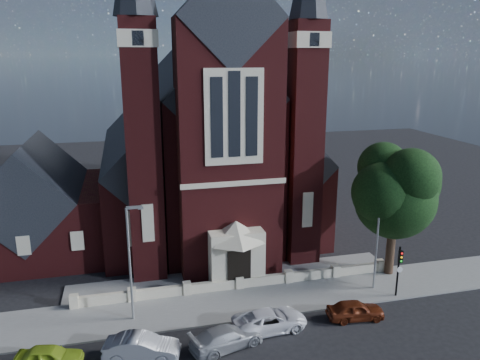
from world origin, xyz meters
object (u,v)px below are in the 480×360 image
object	(u,v)px
parish_hall	(35,209)
car_dark_red	(355,310)
street_lamp_left	(131,257)
car_silver_b	(227,337)
church	(202,145)
street_lamp_right	(379,233)
car_lime_van	(50,357)
car_white_suv	(270,320)
traffic_signal	(399,265)
street_tree	(399,194)
car_silver_a	(142,347)

from	to	relation	value
parish_hall	car_dark_red	world-z (taller)	parish_hall
street_lamp_left	car_silver_b	distance (m)	8.04
church	street_lamp_right	bearing A→B (deg)	-61.96
car_lime_van	car_white_suv	size ratio (longest dim) A/B	0.76
traffic_signal	car_lime_van	bearing A→B (deg)	-174.58
parish_hall	street_lamp_left	world-z (taller)	parish_hall
church	street_tree	distance (m)	21.38
parish_hall	car_silver_a	xyz separation A→B (m)	(8.40, -18.35, -3.28)
car_silver_a	street_tree	bearing A→B (deg)	-58.40
traffic_signal	car_dark_red	size ratio (longest dim) A/B	1.03
church	parish_hall	world-z (taller)	church
church	car_lime_van	size ratio (longest dim) A/B	9.29
church	street_lamp_left	world-z (taller)	church
car_silver_b	car_dark_red	distance (m)	9.22
street_lamp_right	car_silver_b	distance (m)	13.94
street_lamp_left	traffic_signal	bearing A→B (deg)	-4.76
car_silver_b	car_dark_red	bearing A→B (deg)	-100.19
parish_hall	traffic_signal	world-z (taller)	parish_hall
car_lime_van	street_tree	bearing A→B (deg)	-66.81
church	car_silver_b	xyz separation A→B (m)	(-2.52, -23.43, -7.51)
parish_hall	car_silver_a	bearing A→B (deg)	-65.40
car_silver_a	car_white_suv	world-z (taller)	car_silver_a
street_lamp_left	car_dark_red	size ratio (longest dim) A/B	2.09
parish_hall	church	bearing A→B (deg)	17.16
church	car_lime_van	distance (m)	27.18
street_lamp_right	car_silver_b	bearing A→B (deg)	-160.40
car_silver_a	car_silver_b	bearing A→B (deg)	-76.65
church	car_dark_red	distance (m)	24.58
street_tree	street_lamp_right	bearing A→B (deg)	-145.74
parish_hall	car_silver_a	distance (m)	20.45
church	street_lamp_left	distance (m)	20.84
car_silver_b	car_white_suv	distance (m)	3.37
car_dark_red	church	bearing A→B (deg)	22.62
car_white_suv	street_tree	bearing A→B (deg)	-71.62
church	car_silver_a	distance (m)	25.61
street_lamp_right	car_dark_red	world-z (taller)	street_lamp_right
church	car_silver_b	distance (m)	24.73
parish_hall	car_silver_b	xyz separation A→B (m)	(13.48, -18.49, -3.33)
church	street_lamp_right	world-z (taller)	church
car_white_suv	church	bearing A→B (deg)	-2.75
street_tree	car_white_suv	distance (m)	14.41
traffic_signal	car_silver_b	world-z (taller)	traffic_signal
car_silver_b	street_tree	bearing A→B (deg)	-84.12
traffic_signal	car_silver_a	bearing A→B (deg)	-171.51
parish_hall	car_silver_b	size ratio (longest dim) A/B	2.61
street_lamp_left	car_silver_b	world-z (taller)	street_lamp_left
car_lime_van	car_white_suv	bearing A→B (deg)	-76.92
church	car_dark_red	size ratio (longest dim) A/B	9.00
parish_hall	street_tree	world-z (taller)	street_tree
car_lime_van	street_lamp_right	bearing A→B (deg)	-69.61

